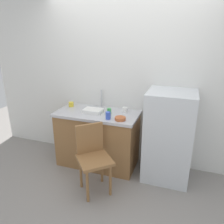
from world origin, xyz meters
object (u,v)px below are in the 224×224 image
(cup_yellow, at_px, (71,104))
(cup_blue, at_px, (108,115))
(terracotta_bowl, at_px, (120,119))
(refrigerator, at_px, (168,136))
(dish_tray, at_px, (93,111))
(cup_green, at_px, (109,111))
(chair, at_px, (93,156))
(cup_white, at_px, (125,110))

(cup_yellow, xyz_separation_m, cup_blue, (0.75, -0.32, 0.01))
(terracotta_bowl, relative_size, cup_yellow, 1.89)
(refrigerator, bearing_deg, cup_blue, -165.60)
(dish_tray, distance_m, cup_blue, 0.35)
(cup_green, bearing_deg, cup_blue, -74.00)
(chair, distance_m, cup_yellow, 1.07)
(cup_white, bearing_deg, refrigerator, -11.17)
(cup_white, xyz_separation_m, cup_green, (-0.20, -0.13, 0.00))
(refrigerator, distance_m, cup_yellow, 1.59)
(terracotta_bowl, bearing_deg, dish_tray, 161.64)
(cup_blue, height_order, cup_green, cup_blue)
(terracotta_bowl, height_order, cup_green, cup_green)
(cup_white, bearing_deg, cup_green, -147.30)
(cup_yellow, bearing_deg, refrigerator, -4.12)
(chair, xyz_separation_m, cup_green, (0.00, 0.61, 0.40))
(dish_tray, xyz_separation_m, cup_white, (0.45, 0.16, 0.01))
(cup_yellow, bearing_deg, cup_blue, -23.14)
(cup_white, height_order, cup_blue, cup_blue)
(terracotta_bowl, height_order, cup_white, cup_white)
(terracotta_bowl, height_order, cup_blue, cup_blue)
(refrigerator, bearing_deg, cup_green, 179.95)
(chair, xyz_separation_m, terracotta_bowl, (0.23, 0.42, 0.38))
(cup_white, bearing_deg, terracotta_bowl, -85.64)
(dish_tray, distance_m, cup_white, 0.48)
(terracotta_bowl, xyz_separation_m, cup_white, (-0.02, 0.32, 0.02))
(cup_yellow, distance_m, cup_blue, 0.82)
(refrigerator, relative_size, chair, 1.42)
(terracotta_bowl, distance_m, cup_blue, 0.17)
(chair, height_order, cup_white, cup_white)
(terracotta_bowl, bearing_deg, cup_blue, -173.14)
(refrigerator, bearing_deg, cup_yellow, 175.88)
(dish_tray, distance_m, cup_green, 0.25)
(cup_yellow, xyz_separation_m, cup_green, (0.69, -0.11, 0.00))
(cup_yellow, height_order, cup_blue, cup_blue)
(refrigerator, xyz_separation_m, cup_white, (-0.67, 0.13, 0.27))
(dish_tray, xyz_separation_m, terracotta_bowl, (0.47, -0.16, -0.00))
(cup_green, bearing_deg, chair, -90.07)
(chair, bearing_deg, cup_white, 32.07)
(refrigerator, distance_m, chair, 1.07)
(dish_tray, xyz_separation_m, cup_green, (0.24, 0.03, 0.01))
(chair, height_order, cup_green, cup_green)
(refrigerator, xyz_separation_m, chair, (-0.87, -0.61, -0.13))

